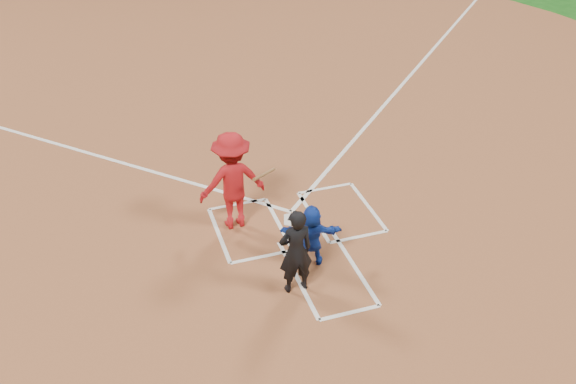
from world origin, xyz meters
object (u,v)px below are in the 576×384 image
object	(u,v)px
home_plate	(296,220)
catcher	(311,235)
umpire	(296,251)
batter_at_plate	(232,181)

from	to	relation	value
home_plate	catcher	distance (m)	1.47
home_plate	umpire	size ratio (longest dim) A/B	0.36
catcher	umpire	xyz separation A→B (m)	(-0.50, -0.61, 0.22)
home_plate	catcher	bearing A→B (deg)	82.90
home_plate	catcher	world-z (taller)	catcher
batter_at_plate	umpire	bearing A→B (deg)	-76.32
home_plate	umpire	bearing A→B (deg)	70.92
catcher	batter_at_plate	world-z (taller)	batter_at_plate
home_plate	catcher	xyz separation A→B (m)	(-0.17, -1.33, 0.60)
catcher	batter_at_plate	xyz separation A→B (m)	(-1.04, 1.60, 0.41)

